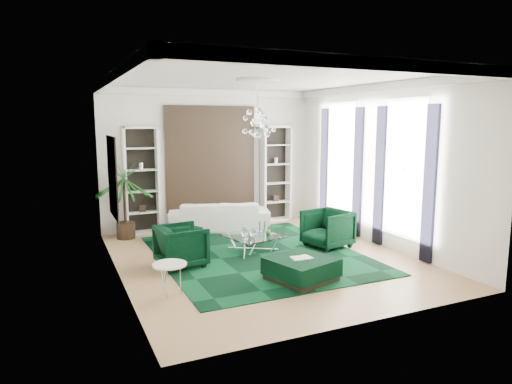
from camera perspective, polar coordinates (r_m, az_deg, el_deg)
name	(u,v)px	position (r m, az deg, el deg)	size (l,w,h in m)	color
floor	(263,259)	(9.96, 0.92, -8.32)	(6.00, 7.00, 0.02)	tan
ceiling	(264,77)	(9.56, 0.98, 14.12)	(6.00, 7.00, 0.02)	white
wall_back	(210,158)	(12.82, -5.73, 4.20)	(6.00, 0.02, 3.80)	silver
wall_front	(370,196)	(6.59, 14.01, -0.43)	(6.00, 0.02, 3.80)	silver
wall_left	(115,178)	(8.74, -17.23, 1.67)	(0.02, 7.00, 3.80)	silver
wall_right	(379,165)	(11.18, 15.08, 3.26)	(0.02, 7.00, 3.80)	silver
crown_molding	(264,83)	(9.55, 0.98, 13.47)	(6.00, 7.00, 0.18)	white
ceiling_medallion	(258,81)	(9.83, 0.22, 13.75)	(0.90, 0.90, 0.05)	white
tapestry	(211,159)	(12.78, -5.66, 4.19)	(2.50, 0.06, 2.80)	black
shelving_left	(142,181)	(12.21, -14.11, 1.38)	(0.90, 0.38, 2.80)	white
shelving_right	(276,174)	(13.44, 2.49, 2.31)	(0.90, 0.38, 2.80)	white
painting	(113,177)	(9.34, -17.42, 1.79)	(0.04, 1.30, 1.60)	black
window_near	(405,169)	(10.49, 18.10, 2.77)	(0.03, 1.10, 2.90)	white
curtain_near_a	(430,185)	(9.94, 20.89, 0.86)	(0.07, 0.30, 3.25)	black
curtain_near_b	(380,176)	(11.08, 15.20, 1.90)	(0.07, 0.30, 3.25)	black
window_far	(341,160)	(12.36, 10.62, 3.92)	(0.03, 1.10, 2.90)	white
curtain_far_a	(358,173)	(11.74, 12.61, 2.38)	(0.07, 0.30, 3.25)	black
curtain_far_b	(324,167)	(13.01, 8.50, 3.11)	(0.07, 0.30, 3.25)	black
rug	(258,254)	(10.22, 0.21, -7.76)	(4.20, 5.00, 0.02)	black
sofa	(219,216)	(12.42, -4.66, -2.97)	(2.67, 1.05, 0.78)	white
armchair_left	(181,246)	(9.45, -9.32, -6.65)	(0.91, 0.93, 0.85)	black
armchair_right	(327,229)	(10.84, 8.91, -4.54)	(0.94, 0.97, 0.88)	black
coffee_table	(253,243)	(10.39, -0.37, -6.46)	(1.10, 1.10, 0.38)	white
ottoman_side	(178,235)	(11.29, -9.68, -5.33)	(0.84, 0.84, 0.38)	black
ottoman_front	(301,269)	(8.61, 5.68, -9.60)	(1.07, 1.07, 0.43)	black
book	(301,257)	(8.54, 5.70, -8.14)	(0.38, 0.26, 0.03)	white
side_table	(170,280)	(7.97, -10.70, -10.78)	(0.58, 0.58, 0.55)	white
palm	(124,190)	(11.80, -16.16, 0.30)	(1.56, 1.56, 2.49)	#19591E
chandelier	(258,125)	(9.79, 0.21, 8.38)	(0.79, 0.79, 0.71)	white
table_plant	(268,231)	(10.22, 1.56, -4.89)	(0.14, 0.11, 0.25)	#19591E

